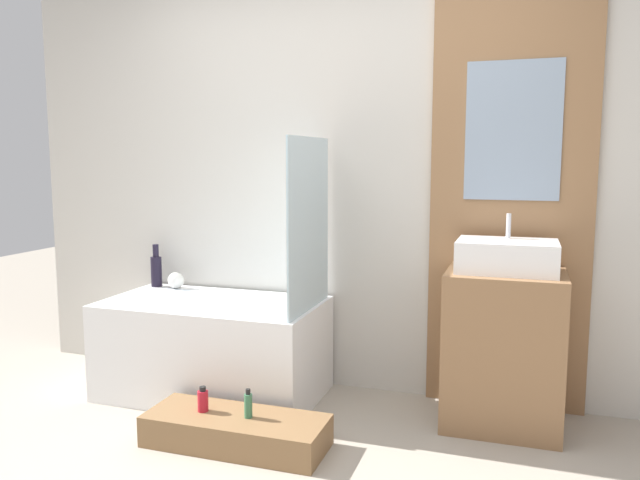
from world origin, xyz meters
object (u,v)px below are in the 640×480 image
object	(u,v)px
bathtub	(214,347)
bottle_soap_primary	(203,400)
sink	(507,256)
vase_round_light	(176,280)
wooden_step_bench	(236,431)
bottle_soap_secondary	(248,405)
vase_tall_dark	(156,269)

from	to	relation	value
bathtub	bottle_soap_primary	bearing A→B (deg)	-67.10
bottle_soap_primary	sink	bearing A→B (deg)	25.47
vase_round_light	sink	bearing A→B (deg)	-4.51
wooden_step_bench	sink	bearing A→B (deg)	28.63
bathtub	wooden_step_bench	xyz separation A→B (m)	(0.42, -0.57, -0.21)
bathtub	sink	bearing A→B (deg)	3.13
sink	bottle_soap_secondary	bearing A→B (deg)	-149.98
sink	bathtub	bearing A→B (deg)	-176.87
bathtub	bottle_soap_primary	xyz separation A→B (m)	(0.24, -0.57, -0.08)
bottle_soap_primary	bottle_soap_secondary	xyz separation A→B (m)	(0.24, 0.00, 0.01)
wooden_step_bench	sink	distance (m)	1.60
bathtub	sink	world-z (taller)	sink
bathtub	bottle_soap_primary	distance (m)	0.63
bathtub	bottle_soap_secondary	world-z (taller)	bathtub
wooden_step_bench	vase_tall_dark	bearing A→B (deg)	139.00
vase_tall_dark	vase_round_light	world-z (taller)	vase_tall_dark
wooden_step_bench	vase_round_light	bearing A→B (deg)	134.65
wooden_step_bench	sink	world-z (taller)	sink
bathtub	sink	xyz separation A→B (m)	(1.63, 0.09, 0.61)
vase_round_light	bottle_soap_primary	xyz separation A→B (m)	(0.63, -0.82, -0.41)
bathtub	sink	distance (m)	1.74
vase_tall_dark	bottle_soap_primary	world-z (taller)	vase_tall_dark
bathtub	wooden_step_bench	size ratio (longest dim) A/B	1.42
wooden_step_bench	vase_tall_dark	distance (m)	1.41
vase_tall_dark	vase_round_light	bearing A→B (deg)	-6.33
bathtub	vase_tall_dark	size ratio (longest dim) A/B	4.59
wooden_step_bench	bottle_soap_secondary	world-z (taller)	bottle_soap_secondary
bathtub	vase_round_light	world-z (taller)	vase_round_light
bathtub	bottle_soap_secondary	distance (m)	0.75
sink	bottle_soap_secondary	distance (m)	1.48
bathtub	vase_tall_dark	distance (m)	0.72
sink	bottle_soap_primary	xyz separation A→B (m)	(-1.39, -0.66, -0.69)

